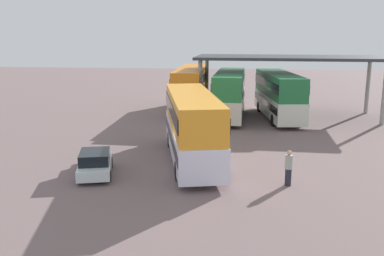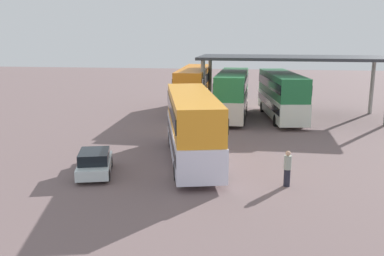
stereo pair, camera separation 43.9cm
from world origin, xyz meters
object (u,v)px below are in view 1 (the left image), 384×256
object	(u,v)px
double_decker_mid_row	(230,93)
double_decker_far_right	(279,94)
double_decker_main	(192,124)
parked_hatchback	(95,163)
pedestrian_waiting	(289,168)
double_decker_near_canopy	(191,88)

from	to	relation	value
double_decker_mid_row	double_decker_far_right	world-z (taller)	double_decker_mid_row
double_decker_main	double_decker_mid_row	distance (m)	13.83
parked_hatchback	pedestrian_waiting	xyz separation A→B (m)	(10.12, -0.42, 0.25)
double_decker_mid_row	double_decker_far_right	bearing A→B (deg)	-87.27
double_decker_mid_row	pedestrian_waiting	xyz separation A→B (m)	(3.47, -17.43, -1.34)
double_decker_main	double_decker_far_right	bearing A→B (deg)	-37.09
double_decker_main	double_decker_mid_row	size ratio (longest dim) A/B	1.04
parked_hatchback	double_decker_far_right	size ratio (longest dim) A/B	0.38
pedestrian_waiting	double_decker_far_right	bearing A→B (deg)	73.75
double_decker_mid_row	pedestrian_waiting	bearing A→B (deg)	-167.33
parked_hatchback	double_decker_far_right	xyz separation A→B (m)	(10.98, 17.11, 1.56)
double_decker_main	parked_hatchback	distance (m)	6.06
double_decker_near_canopy	pedestrian_waiting	distance (m)	21.44
parked_hatchback	double_decker_mid_row	distance (m)	18.33
parked_hatchback	double_decker_near_canopy	world-z (taller)	double_decker_near_canopy
double_decker_near_canopy	parked_hatchback	bearing A→B (deg)	170.87
double_decker_main	double_decker_far_right	distance (m)	15.11
parked_hatchback	double_decker_far_right	world-z (taller)	double_decker_far_right
double_decker_near_canopy	double_decker_mid_row	xyz separation A→B (m)	(3.82, -2.69, -0.06)
parked_hatchback	double_decker_mid_row	bearing A→B (deg)	-36.53
parked_hatchback	pedestrian_waiting	bearing A→B (deg)	-107.55
double_decker_mid_row	double_decker_far_right	xyz separation A→B (m)	(4.33, 0.10, -0.03)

